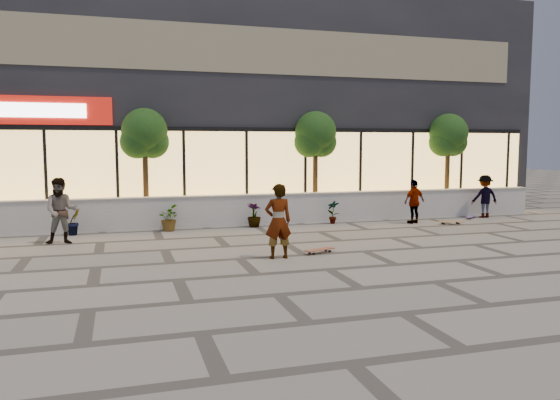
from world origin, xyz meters
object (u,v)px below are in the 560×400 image
object	(u,v)px
tree_east	(448,138)
skater_right_far	(485,196)
skateboard_right_far	(471,217)
skater_center	(278,221)
tree_midwest	(145,136)
skater_right_near	(414,202)
tree_mideast	(316,137)
skater_left	(61,211)
skateboard_right_near	(451,222)
skateboard_center	(320,250)

from	to	relation	value
tree_east	skater_right_far	xyz separation A→B (m)	(0.71, -1.40, -2.19)
skater_right_far	skateboard_right_far	distance (m)	0.98
skater_center	skater_right_far	world-z (taller)	skater_center
skater_center	tree_midwest	bearing A→B (deg)	-66.51
skater_center	skater_right_near	bearing A→B (deg)	-145.61
tree_mideast	skater_center	world-z (taller)	tree_mideast
tree_east	skateboard_right_far	xyz separation A→B (m)	(0.06, -1.50, -2.92)
tree_mideast	tree_midwest	bearing A→B (deg)	180.00
skater_left	skateboard_right_far	size ratio (longest dim) A/B	2.74
tree_east	skateboard_right_near	world-z (taller)	tree_east
tree_midwest	skater_right_far	bearing A→B (deg)	-6.54
skateboard_center	skateboard_right_far	size ratio (longest dim) A/B	1.34
skateboard_right_far	skater_right_near	bearing A→B (deg)	155.11
skater_left	skateboard_center	world-z (taller)	skater_left
skater_center	skater_right_far	distance (m)	10.63
skateboard_right_near	skateboard_right_far	size ratio (longest dim) A/B	1.32
skater_center	skater_left	world-z (taller)	skater_left
skater_left	tree_east	bearing A→B (deg)	11.49
tree_east	skater_left	world-z (taller)	tree_east
tree_midwest	skater_center	bearing A→B (deg)	-66.19
tree_mideast	skater_left	world-z (taller)	tree_mideast
skater_right_near	skater_right_far	xyz separation A→B (m)	(3.31, 0.61, 0.04)
skateboard_center	skater_right_near	bearing A→B (deg)	18.00
skater_left	skateboard_right_far	xyz separation A→B (m)	(13.95, 1.23, -0.84)
skater_right_far	tree_east	bearing A→B (deg)	-58.72
skater_center	tree_mideast	bearing A→B (deg)	-117.66
tree_midwest	tree_east	world-z (taller)	same
tree_midwest	skater_right_near	xyz separation A→B (m)	(8.90, -2.01, -2.23)
tree_mideast	skater_right_near	distance (m)	4.17
tree_mideast	skateboard_right_far	xyz separation A→B (m)	(5.56, -1.50, -2.92)
skater_left	skater_right_near	distance (m)	11.32
skater_right_far	tree_mideast	bearing A→B (deg)	-8.35
tree_midwest	tree_mideast	size ratio (longest dim) A/B	1.00
tree_east	skateboard_right_near	distance (m)	4.13
tree_mideast	skater_center	bearing A→B (deg)	-117.34
skater_right_near	skateboard_center	distance (m)	6.38
skater_right_near	skateboard_right_far	xyz separation A→B (m)	(2.66, 0.51, -0.69)
skater_center	skateboard_center	size ratio (longest dim) A/B	2.02
tree_mideast	tree_east	size ratio (longest dim) A/B	1.00
tree_east	skater_center	bearing A→B (deg)	-144.37
skater_left	skateboard_right_far	bearing A→B (deg)	5.41
skater_right_near	tree_mideast	bearing A→B (deg)	-50.57
skater_center	skater_right_far	bearing A→B (deg)	-153.10
skateboard_right_near	tree_midwest	bearing A→B (deg)	175.40
tree_midwest	skater_left	xyz separation A→B (m)	(-2.39, -2.73, -2.08)
skateboard_right_far	tree_mideast	bearing A→B (deg)	129.17
tree_midwest	tree_mideast	world-z (taller)	same
skater_center	skateboard_center	distance (m)	1.46
skateboard_right_far	skater_right_far	bearing A→B (deg)	-27.03
tree_mideast	skater_right_near	size ratio (longest dim) A/B	2.58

